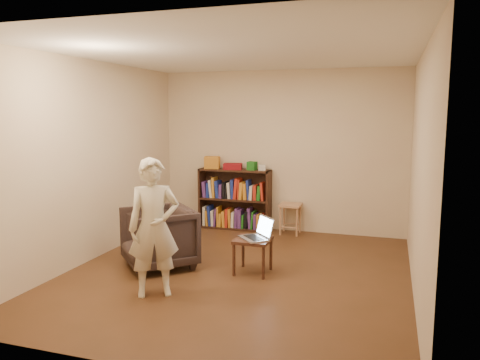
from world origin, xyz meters
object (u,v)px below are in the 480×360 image
(stool, at_px, (290,210))
(side_table, at_px, (253,244))
(person, at_px, (154,227))
(bookshelf, at_px, (235,203))
(armchair, at_px, (159,238))
(laptop, at_px, (258,234))

(stool, distance_m, side_table, 1.95)
(stool, xyz_separation_m, side_table, (-0.05, -1.95, -0.04))
(person, bearing_deg, stool, 42.23)
(bookshelf, bearing_deg, side_table, -65.87)
(armchair, bearing_deg, laptop, 53.33)
(bookshelf, distance_m, armchair, 2.18)
(armchair, distance_m, side_table, 1.20)
(armchair, relative_size, laptop, 1.74)
(armchair, relative_size, side_table, 1.95)
(armchair, height_order, person, person)
(stool, bearing_deg, bookshelf, 176.16)
(stool, bearing_deg, armchair, -120.56)
(armchair, xyz_separation_m, side_table, (1.19, 0.15, -0.02))
(armchair, height_order, side_table, armchair)
(armchair, bearing_deg, stool, 105.07)
(stool, xyz_separation_m, person, (-0.85, -2.93, 0.34))
(side_table, relative_size, person, 0.29)
(bookshelf, distance_m, laptop, 2.21)
(laptop, xyz_separation_m, person, (-0.85, -1.00, 0.25))
(laptop, bearing_deg, side_table, -113.29)
(armchair, distance_m, laptop, 1.26)
(stool, distance_m, person, 3.07)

